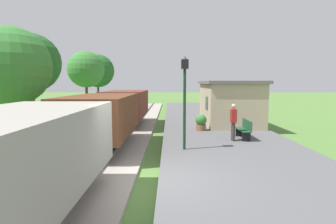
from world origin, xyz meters
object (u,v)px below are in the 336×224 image
(bench_down_platform, at_px, (213,110))
(potted_planter, at_px, (201,122))
(person_waiting, at_px, (233,121))
(freight_train, at_px, (102,118))
(station_hut, at_px, (229,102))
(lamp_post_near, at_px, (185,86))
(bench_near_hut, at_px, (244,129))
(tree_trackside_mid, at_px, (11,67))
(tree_trackside_far, at_px, (31,63))
(tree_field_left, at_px, (86,69))
(tree_field_distant, at_px, (98,71))

(bench_down_platform, relative_size, potted_planter, 1.64)
(person_waiting, bearing_deg, freight_train, 8.95)
(bench_down_platform, bearing_deg, freight_train, -121.71)
(station_hut, xyz_separation_m, lamp_post_near, (-3.30, -7.04, 1.15))
(bench_near_hut, xyz_separation_m, bench_down_platform, (0.00, 9.19, 0.00))
(bench_down_platform, distance_m, potted_planter, 7.11)
(freight_train, bearing_deg, lamp_post_near, -13.09)
(lamp_post_near, distance_m, tree_trackside_mid, 7.52)
(potted_planter, bearing_deg, tree_trackside_far, 157.59)
(potted_planter, relative_size, lamp_post_near, 0.25)
(tree_field_left, distance_m, tree_field_distant, 7.61)
(bench_near_hut, bearing_deg, potted_planter, 127.95)
(tree_trackside_mid, distance_m, tree_field_left, 16.80)
(freight_train, distance_m, tree_field_left, 18.10)
(person_waiting, xyz_separation_m, tree_field_left, (-11.62, 16.05, 3.14))
(freight_train, relative_size, tree_field_left, 3.12)
(tree_trackside_far, xyz_separation_m, tree_field_left, (1.44, 8.39, -0.06))
(tree_trackside_mid, distance_m, tree_field_distant, 24.41)
(bench_down_platform, xyz_separation_m, tree_field_distant, (-13.02, 13.99, 3.79))
(bench_near_hut, distance_m, potted_planter, 2.93)
(bench_down_platform, xyz_separation_m, lamp_post_near, (-2.98, -11.30, 2.08))
(tree_trackside_mid, bearing_deg, bench_near_hut, 5.89)
(lamp_post_near, bearing_deg, bench_near_hut, 35.26)
(bench_down_platform, relative_size, lamp_post_near, 0.41)
(freight_train, distance_m, tree_trackside_mid, 4.49)
(station_hut, bearing_deg, person_waiting, -100.15)
(bench_down_platform, distance_m, lamp_post_near, 11.87)
(station_hut, height_order, lamp_post_near, lamp_post_near)
(person_waiting, bearing_deg, tree_field_left, -53.47)
(bench_down_platform, bearing_deg, person_waiting, -93.81)
(person_waiting, relative_size, tree_field_left, 0.28)
(bench_down_platform, xyz_separation_m, person_waiting, (-0.64, -9.63, 0.46))
(person_waiting, distance_m, tree_trackside_mid, 10.06)
(tree_trackside_mid, height_order, tree_field_distant, tree_field_distant)
(bench_near_hut, height_order, tree_trackside_mid, tree_trackside_mid)
(station_hut, bearing_deg, potted_planter, -129.01)
(bench_down_platform, relative_size, tree_trackside_mid, 0.28)
(bench_near_hut, xyz_separation_m, tree_field_left, (-12.26, 15.61, 3.60))
(station_hut, distance_m, tree_trackside_mid, 12.42)
(bench_near_hut, xyz_separation_m, potted_planter, (-1.80, 2.31, 0.00))
(station_hut, xyz_separation_m, tree_trackside_far, (-14.02, 2.29, 2.72))
(freight_train, distance_m, bench_down_platform, 12.34)
(potted_planter, xyz_separation_m, tree_trackside_far, (-11.90, 4.91, 3.65))
(potted_planter, distance_m, tree_field_left, 17.29)
(station_hut, bearing_deg, tree_trackside_far, 170.73)
(tree_trackside_far, bearing_deg, tree_field_left, 80.26)
(station_hut, height_order, tree_field_distant, tree_field_distant)
(station_hut, bearing_deg, lamp_post_near, -115.14)
(lamp_post_near, bearing_deg, tree_trackside_far, 138.98)
(bench_near_hut, xyz_separation_m, tree_field_distant, (-13.02, 23.18, 3.79))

